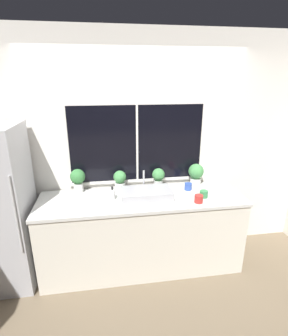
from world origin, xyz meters
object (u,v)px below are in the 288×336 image
(potted_plant_far_right, at_px, (196,173))
(mug_red, at_px, (199,199))
(soap_bottle, at_px, (113,194))
(mug_blue, at_px, (188,187))
(sink, at_px, (146,194))
(potted_plant_center_right, at_px, (158,176))
(mug_white, at_px, (218,184))
(potted_plant_center_left, at_px, (120,180))
(mug_green, at_px, (204,194))
(potted_plant_far_left, at_px, (78,179))

(potted_plant_far_right, relative_size, mug_red, 2.99)
(soap_bottle, height_order, mug_blue, soap_bottle)
(soap_bottle, bearing_deg, sink, 0.72)
(soap_bottle, bearing_deg, mug_red, -13.00)
(sink, bearing_deg, potted_plant_center_right, 53.92)
(mug_white, bearing_deg, mug_red, -136.67)
(sink, height_order, potted_plant_center_left, sink)
(soap_bottle, xyz_separation_m, mug_blue, (0.91, 0.13, -0.02))
(mug_blue, distance_m, mug_green, 0.25)
(soap_bottle, bearing_deg, potted_plant_center_left, 69.43)
(mug_blue, xyz_separation_m, mug_green, (0.11, -0.23, -0.00))
(mug_red, bearing_deg, mug_green, 49.18)
(potted_plant_center_right, distance_m, mug_red, 0.60)
(potted_plant_center_left, bearing_deg, mug_white, -6.20)
(potted_plant_center_left, xyz_separation_m, soap_bottle, (-0.10, -0.27, -0.06))
(mug_white, bearing_deg, potted_plant_center_left, 173.80)
(potted_plant_far_right, height_order, mug_white, potted_plant_far_right)
(potted_plant_far_left, relative_size, mug_green, 3.05)
(potted_plant_center_right, xyz_separation_m, mug_blue, (0.34, -0.13, -0.10))
(mug_green, bearing_deg, potted_plant_far_left, 165.54)
(mug_red, height_order, mug_green, mug_red)
(sink, relative_size, potted_plant_far_right, 2.04)
(potted_plant_center_left, relative_size, mug_white, 2.50)
(mug_blue, height_order, mug_green, mug_blue)
(soap_bottle, bearing_deg, mug_blue, 8.37)
(potted_plant_far_left, relative_size, mug_white, 2.97)
(potted_plant_center_left, height_order, soap_bottle, potted_plant_center_left)
(potted_plant_center_right, bearing_deg, sink, -126.08)
(mug_blue, distance_m, mug_white, 0.38)
(potted_plant_center_left, xyz_separation_m, potted_plant_far_right, (0.94, 0.00, 0.03))
(potted_plant_center_left, bearing_deg, potted_plant_far_left, -180.00)
(potted_plant_far_left, xyz_separation_m, mug_red, (1.30, -0.48, -0.13))
(potted_plant_far_right, xyz_separation_m, mug_blue, (-0.14, -0.13, -0.11))
(mug_white, bearing_deg, potted_plant_far_left, 175.60)
(potted_plant_center_right, relative_size, mug_white, 2.54)
(soap_bottle, relative_size, mug_blue, 1.81)
(sink, distance_m, mug_blue, 0.54)
(potted_plant_center_left, height_order, mug_green, potted_plant_center_left)
(sink, xyz_separation_m, potted_plant_center_left, (-0.28, 0.26, 0.08))
(potted_plant_center_right, height_order, mug_blue, potted_plant_center_right)
(potted_plant_far_right, bearing_deg, soap_bottle, -165.61)
(sink, bearing_deg, mug_red, -21.90)
(soap_bottle, distance_m, mug_red, 0.94)
(sink, xyz_separation_m, soap_bottle, (-0.38, -0.00, 0.02))
(potted_plant_center_left, relative_size, potted_plant_center_right, 0.98)
(soap_bottle, relative_size, mug_red, 1.70)
(sink, distance_m, soap_bottle, 0.38)
(potted_plant_center_left, distance_m, mug_red, 0.95)
(sink, relative_size, mug_white, 5.87)
(potted_plant_far_left, xyz_separation_m, potted_plant_center_left, (0.48, 0.00, -0.04))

